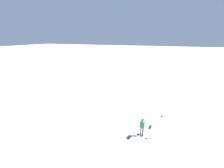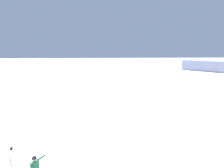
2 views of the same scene
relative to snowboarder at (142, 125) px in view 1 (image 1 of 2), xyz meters
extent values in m
plane|color=white|center=(0.47, 0.03, -1.09)|extent=(300.00, 300.00, 0.00)
cylinder|color=black|center=(-0.03, -0.11, -0.66)|extent=(0.14, 0.14, 0.86)
cylinder|color=black|center=(0.04, 0.10, -0.66)|extent=(0.14, 0.14, 0.86)
cube|color=#1E5938|center=(0.01, 0.00, 0.07)|extent=(0.37, 0.46, 0.61)
sphere|color=tan|center=(0.01, 0.00, 0.53)|extent=(0.23, 0.23, 0.23)
sphere|color=black|center=(0.01, 0.00, 0.56)|extent=(0.24, 0.24, 0.24)
cylinder|color=#1E5938|center=(-0.29, -0.10, 0.50)|extent=(0.55, 0.25, 0.42)
cylinder|color=#1E5938|center=(0.09, 0.18, 0.07)|extent=(0.09, 0.09, 0.61)
cube|color=beige|center=(-0.08, 0.14, -1.08)|extent=(0.78, 1.52, 0.02)
cylinder|color=beige|center=(-0.33, -0.57, -1.08)|extent=(0.29, 0.29, 0.02)
cylinder|color=beige|center=(0.17, 0.86, -1.08)|extent=(0.29, 0.29, 0.02)
cube|color=black|center=(-0.15, -0.06, -1.03)|extent=(0.24, 0.20, 0.08)
cube|color=black|center=(-0.01, 0.35, -1.03)|extent=(0.24, 0.20, 0.08)
ellipsoid|color=#192833|center=(-0.84, 0.98, -0.96)|extent=(0.60, 0.48, 0.26)
cube|color=#263A47|center=(-0.84, 0.98, -0.87)|extent=(0.36, 0.29, 0.08)
cylinder|color=#262628|center=(1.90, -1.37, -0.44)|extent=(0.09, 0.39, 1.31)
cylinder|color=#262628|center=(1.71, -1.66, -0.44)|extent=(0.35, 0.23, 1.31)
cylinder|color=#262628|center=(2.03, -1.65, -0.44)|extent=(0.36, 0.21, 1.31)
cube|color=black|center=(1.87, -1.56, 0.24)|extent=(0.10, 0.10, 0.06)
cube|color=black|center=(1.87, -1.56, 0.32)|extent=(0.12, 0.16, 0.10)
ellipsoid|color=#192833|center=(1.65, -0.55, -0.93)|extent=(0.54, 0.32, 0.32)
cube|color=#263A47|center=(1.65, -0.55, -0.82)|extent=(0.33, 0.19, 0.08)
camera|label=1|loc=(-13.65, -2.38, 8.01)|focal=26.20mm
camera|label=2|loc=(-3.44, 9.41, 6.14)|focal=30.91mm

